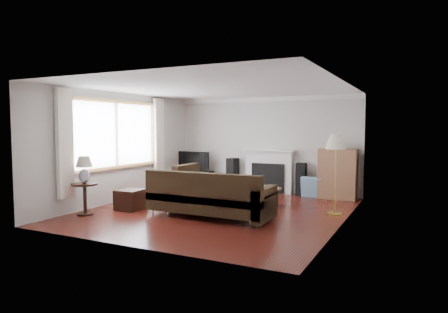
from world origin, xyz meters
The scene contains 17 objects.
room centered at (0.00, 0.00, 1.25)m, with size 5.10×5.60×2.54m.
window centered at (-2.45, -0.20, 1.55)m, with size 0.12×2.74×1.54m, color brown.
curtain_near centered at (-2.40, -1.72, 1.40)m, with size 0.10×0.35×2.10m, color white.
curtain_far centered at (-2.40, 1.32, 1.40)m, with size 0.10×0.35×2.10m, color white.
fireplace centered at (0.15, 2.64, 0.57)m, with size 1.40×0.26×1.15m, color white.
tv_stand centered at (-1.99, 2.50, 0.24)m, with size 0.96×0.43×0.48m, color black.
television centered at (-1.99, 2.50, 0.76)m, with size 0.96×0.13×0.55m, color black.
speaker_left centered at (-0.86, 2.55, 0.44)m, with size 0.24×0.29×0.88m, color black.
speaker_right centered at (1.04, 2.55, 0.41)m, with size 0.23×0.27×0.82m, color black.
bookshelf centered at (1.94, 2.51, 0.60)m, with size 0.88×0.42×1.20m, color #8D5E41.
globe_lamp centered at (1.94, 2.51, 1.33)m, with size 0.25×0.25×0.25m, color white.
sectional_sofa centered at (0.14, -0.57, 0.42)m, with size 2.57×1.88×0.83m, color black.
coffee_table centered at (0.44, 0.88, 0.21)m, with size 1.08×0.59×0.42m, color #956547.
footstool centered at (-1.69, -0.70, 0.21)m, with size 0.50×0.50×0.42m, color black.
floor_lamp centered at (2.22, 0.74, 0.79)m, with size 0.41×0.41×1.58m, color #B3943E.
side_table centered at (-2.15, -1.49, 0.31)m, with size 0.50×0.50×0.62m, color black.
table_lamp centered at (-2.15, -1.49, 0.88)m, with size 0.32×0.32×0.52m, color silver.
Camera 1 is at (3.73, -7.18, 1.71)m, focal length 32.00 mm.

